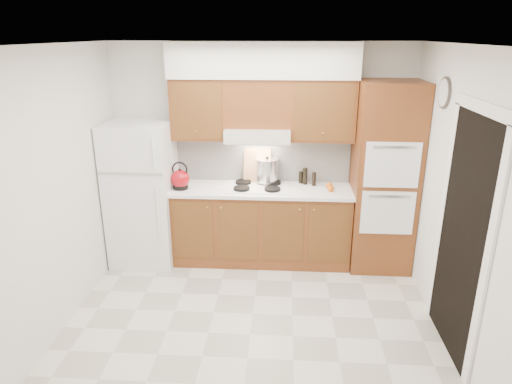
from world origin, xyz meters
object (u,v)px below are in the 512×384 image
fridge (143,193)px  kettle (180,179)px  oven_cabinet (384,178)px  stock_pot (267,170)px

fridge → kettle: fridge is taller
oven_cabinet → kettle: size_ratio=9.99×
kettle → stock_pot: 1.05m
fridge → stock_pot: fridge is taller
kettle → stock_pot: (1.01, 0.27, 0.05)m
stock_pot → oven_cabinet: bearing=-8.3°
stock_pot → fridge: bearing=-171.1°
fridge → stock_pot: (1.49, 0.23, 0.25)m
oven_cabinet → kettle: (-2.37, -0.07, -0.04)m
fridge → oven_cabinet: (2.85, 0.03, 0.24)m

